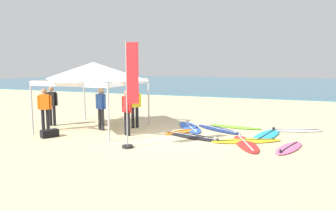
{
  "coord_description": "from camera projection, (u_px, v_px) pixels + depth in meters",
  "views": [
    {
      "loc": [
        4.48,
        -10.77,
        2.7
      ],
      "look_at": [
        -0.16,
        1.42,
        1.0
      ],
      "focal_mm": 34.21,
      "sensor_mm": 36.0,
      "label": 1
    }
  ],
  "objects": [
    {
      "name": "ground_plane",
      "position": [
        158.0,
        136.0,
        11.91
      ],
      "size": [
        80.0,
        80.0,
        0.0
      ],
      "primitive_type": "plane",
      "color": "beige"
    },
    {
      "name": "sea",
      "position": [
        253.0,
        84.0,
        41.93
      ],
      "size": [
        80.0,
        36.0,
        0.1
      ],
      "primitive_type": "cube",
      "color": "#386B84",
      "rests_on": "ground"
    },
    {
      "name": "canopy_tent",
      "position": [
        93.0,
        71.0,
        12.95
      ],
      "size": [
        3.48,
        3.48,
        2.75
      ],
      "color": "#B7B7BC",
      "rests_on": "ground"
    },
    {
      "name": "surfboard_black",
      "position": [
        192.0,
        136.0,
        11.77
      ],
      "size": [
        2.45,
        1.35,
        0.19
      ],
      "color": "black",
      "rests_on": "ground"
    },
    {
      "name": "surfboard_cyan",
      "position": [
        267.0,
        135.0,
        11.97
      ],
      "size": [
        1.21,
        2.59,
        0.19
      ],
      "color": "#23B2CC",
      "rests_on": "ground"
    },
    {
      "name": "surfboard_pink",
      "position": [
        289.0,
        148.0,
        10.15
      ],
      "size": [
        1.09,
        2.03,
        0.19
      ],
      "color": "pink",
      "rests_on": "ground"
    },
    {
      "name": "surfboard_lime",
      "position": [
        235.0,
        127.0,
        13.56
      ],
      "size": [
        2.27,
        0.88,
        0.19
      ],
      "color": "#7AD12D",
      "rests_on": "ground"
    },
    {
      "name": "surfboard_blue",
      "position": [
        190.0,
        127.0,
        13.48
      ],
      "size": [
        1.9,
        2.59,
        0.19
      ],
      "color": "blue",
      "rests_on": "ground"
    },
    {
      "name": "surfboard_red",
      "position": [
        245.0,
        143.0,
        10.71
      ],
      "size": [
        1.44,
        2.47,
        0.19
      ],
      "color": "red",
      "rests_on": "ground"
    },
    {
      "name": "surfboard_navy",
      "position": [
        218.0,
        129.0,
        13.04
      ],
      "size": [
        2.29,
        1.82,
        0.19
      ],
      "color": "navy",
      "rests_on": "ground"
    },
    {
      "name": "surfboard_white",
      "position": [
        295.0,
        130.0,
        12.84
      ],
      "size": [
        2.25,
        1.23,
        0.19
      ],
      "color": "white",
      "rests_on": "ground"
    },
    {
      "name": "surfboard_orange",
      "position": [
        183.0,
        131.0,
        12.66
      ],
      "size": [
        1.35,
        1.85,
        0.19
      ],
      "color": "orange",
      "rests_on": "ground"
    },
    {
      "name": "surfboard_yellow",
      "position": [
        246.0,
        141.0,
        11.09
      ],
      "size": [
        2.51,
        1.75,
        0.19
      ],
      "color": "yellow",
      "rests_on": "ground"
    },
    {
      "name": "person_yellow",
      "position": [
        135.0,
        105.0,
        13.38
      ],
      "size": [
        0.43,
        0.4,
        1.71
      ],
      "color": "black",
      "rests_on": "ground"
    },
    {
      "name": "person_blue",
      "position": [
        101.0,
        106.0,
        12.89
      ],
      "size": [
        0.53,
        0.32,
        1.71
      ],
      "color": "#2D2D33",
      "rests_on": "ground"
    },
    {
      "name": "person_black",
      "position": [
        52.0,
        103.0,
        13.83
      ],
      "size": [
        0.54,
        0.28,
        1.71
      ],
      "color": "black",
      "rests_on": "ground"
    },
    {
      "name": "person_grey",
      "position": [
        102.0,
        103.0,
        13.9
      ],
      "size": [
        0.39,
        0.46,
        1.71
      ],
      "color": "black",
      "rests_on": "ground"
    },
    {
      "name": "person_orange",
      "position": [
        45.0,
        107.0,
        12.74
      ],
      "size": [
        0.47,
        0.38,
        1.71
      ],
      "color": "black",
      "rests_on": "ground"
    },
    {
      "name": "person_red",
      "position": [
        127.0,
        109.0,
        11.95
      ],
      "size": [
        0.48,
        0.38,
        1.71
      ],
      "color": "black",
      "rests_on": "ground"
    },
    {
      "name": "banner_flag",
      "position": [
        130.0,
        99.0,
        10.07
      ],
      "size": [
        0.6,
        0.36,
        3.4
      ],
      "color": "#99999E",
      "rests_on": "ground"
    },
    {
      "name": "gear_bag_near_tent",
      "position": [
        50.0,
        133.0,
        11.78
      ],
      "size": [
        0.56,
        0.68,
        0.28
      ],
      "primitive_type": "cube",
      "rotation": [
        0.0,
        0.0,
        1.08
      ],
      "color": "black",
      "rests_on": "ground"
    }
  ]
}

